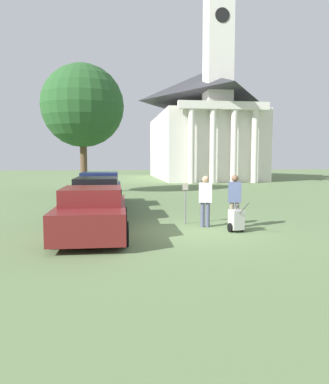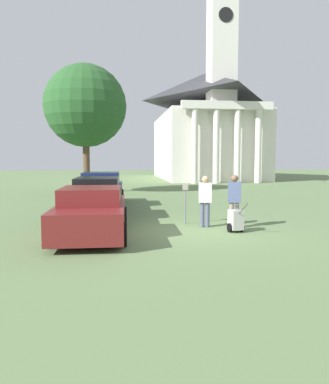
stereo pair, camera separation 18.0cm
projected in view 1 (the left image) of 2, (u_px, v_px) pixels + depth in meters
name	position (u px, v px, depth m)	size (l,w,h in m)	color
ground_plane	(194.00, 232.00, 11.51)	(120.00, 120.00, 0.00)	#607A4C
parked_car_maroon	(93.00, 213.00, 10.93)	(2.11, 4.70, 1.44)	maroon
parked_car_black	(97.00, 199.00, 14.30)	(2.01, 5.23, 1.54)	black
parked_car_navy	(100.00, 190.00, 17.81)	(2.14, 4.74, 1.61)	#19234C
parking_meter	(185.00, 196.00, 12.86)	(0.18, 0.09, 1.40)	slate
person_worker	(205.00, 198.00, 12.30)	(0.45, 0.30, 1.69)	#515670
person_supervisor	(235.00, 198.00, 12.13)	(0.47, 0.34, 1.74)	gray
equipment_cart	(236.00, 219.00, 11.54)	(0.50, 1.00, 1.00)	#B2B2AD
church	(202.00, 123.00, 41.51)	(9.99, 17.22, 23.79)	silver
shade_tree	(83.00, 106.00, 23.87)	(5.26, 5.26, 8.24)	brown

